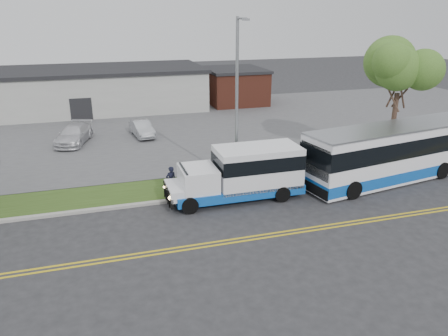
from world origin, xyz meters
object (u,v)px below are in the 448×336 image
object	(u,v)px
pedestrian	(171,181)
transit_bus	(394,153)
tree_east	(400,72)
parked_car_a	(142,129)
streetlight_near	(237,97)
parked_car_b	(74,134)
shuttle_bus	(245,172)

from	to	relation	value
pedestrian	transit_bus	bearing A→B (deg)	158.86
tree_east	parked_car_a	bearing A→B (deg)	142.48
tree_east	streetlight_near	bearing A→B (deg)	-178.58
pedestrian	parked_car_a	size ratio (longest dim) A/B	0.43
tree_east	pedestrian	world-z (taller)	tree_east
streetlight_near	parked_car_a	world-z (taller)	streetlight_near
tree_east	streetlight_near	world-z (taller)	streetlight_near
pedestrian	parked_car_a	world-z (taller)	pedestrian
tree_east	streetlight_near	xyz separation A→B (m)	(-11.00, -0.27, -0.97)
parked_car_b	parked_car_a	bearing A→B (deg)	22.38
streetlight_near	transit_bus	world-z (taller)	streetlight_near
streetlight_near	parked_car_b	bearing A→B (deg)	129.84
pedestrian	parked_car_a	xyz separation A→B (m)	(-0.09, 12.79, -0.19)
streetlight_near	pedestrian	distance (m)	6.02
tree_east	pedestrian	xyz separation A→B (m)	(-15.13, -1.10, -5.27)
streetlight_near	shuttle_bus	bearing A→B (deg)	-97.02
tree_east	parked_car_a	distance (m)	19.95
tree_east	shuttle_bus	distance (m)	12.45
tree_east	pedestrian	size ratio (longest dim) A/B	5.00
transit_bus	parked_car_b	size ratio (longest dim) A/B	2.60
pedestrian	parked_car_b	distance (m)	13.41
streetlight_near	parked_car_b	xyz separation A→B (m)	(-9.54, 11.44, -4.43)
streetlight_near	pedestrian	size ratio (longest dim) A/B	5.70
tree_east	parked_car_b	bearing A→B (deg)	151.48
streetlight_near	transit_bus	distance (m)	10.30
parked_car_a	parked_car_b	world-z (taller)	parked_car_b
parked_car_a	parked_car_b	xyz separation A→B (m)	(-5.32, -0.52, 0.06)
shuttle_bus	parked_car_a	bearing A→B (deg)	105.73
parked_car_a	streetlight_near	bearing A→B (deg)	-78.09
tree_east	shuttle_bus	xyz separation A→B (m)	(-11.27, -2.48, -4.66)
transit_bus	tree_east	bearing A→B (deg)	47.63
streetlight_near	shuttle_bus	size ratio (longest dim) A/B	1.25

